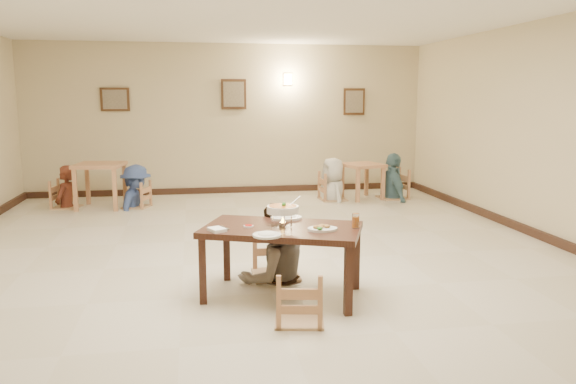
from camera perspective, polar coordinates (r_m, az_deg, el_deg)
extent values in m
plane|color=beige|center=(6.78, -3.01, -7.07)|extent=(10.00, 10.00, 0.00)
plane|color=white|center=(6.58, -3.25, 18.82)|extent=(10.00, 10.00, 0.00)
plane|color=beige|center=(11.49, -6.01, 7.35)|extent=(10.00, 0.00, 10.00)
plane|color=beige|center=(1.69, 16.82, -6.17)|extent=(10.00, 0.00, 10.00)
plane|color=beige|center=(8.02, 26.72, 5.41)|extent=(0.00, 10.00, 10.00)
cube|color=#321D15|center=(11.60, -5.88, 0.22)|extent=(8.00, 0.06, 0.12)
cube|color=#321D15|center=(8.21, 25.79, -4.64)|extent=(0.06, 10.00, 0.12)
cube|color=#3D2515|center=(11.51, -17.17, 8.98)|extent=(0.55, 0.03, 0.45)
cube|color=gray|center=(11.49, -17.18, 8.98)|extent=(0.45, 0.01, 0.37)
cube|color=#3D2515|center=(11.44, -5.54, 9.85)|extent=(0.50, 0.03, 0.60)
cube|color=gray|center=(11.43, -5.53, 9.86)|extent=(0.41, 0.01, 0.49)
cube|color=#3D2515|center=(11.89, 6.73, 9.10)|extent=(0.45, 0.03, 0.55)
cube|color=gray|center=(11.88, 6.75, 9.10)|extent=(0.37, 0.01, 0.45)
cube|color=#FFD88C|center=(11.58, -0.02, 11.38)|extent=(0.16, 0.05, 0.22)
cube|color=#3D2017|center=(5.47, -0.62, -3.85)|extent=(1.71, 1.34, 0.06)
cube|color=#3D2017|center=(5.42, -8.68, -7.95)|extent=(0.07, 0.07, 0.64)
cube|color=#3D2017|center=(5.11, 6.15, -8.97)|extent=(0.07, 0.07, 0.64)
cube|color=#3D2017|center=(6.07, -6.26, -5.96)|extent=(0.07, 0.07, 0.64)
cube|color=#3D2017|center=(5.80, 6.89, -6.72)|extent=(0.07, 0.07, 0.64)
cube|color=tan|center=(6.12, -1.27, -4.21)|extent=(0.50, 0.50, 0.05)
cube|color=tan|center=(4.92, 1.17, -8.56)|extent=(0.42, 0.42, 0.05)
imported|color=gray|center=(5.96, -1.44, -1.10)|extent=(0.97, 0.85, 1.68)
torus|color=silver|center=(5.46, -0.54, -2.14)|extent=(0.24, 0.24, 0.01)
cylinder|color=silver|center=(5.49, -0.54, -3.29)|extent=(0.06, 0.06, 0.04)
cone|color=#FFA526|center=(5.47, -0.54, -2.81)|extent=(0.04, 0.04, 0.05)
cylinder|color=white|center=(5.45, -0.54, -1.78)|extent=(0.31, 0.31, 0.07)
cylinder|color=#A6521A|center=(5.45, -0.54, -1.46)|extent=(0.27, 0.27, 0.02)
sphere|color=#2D7223|center=(5.44, -0.42, -1.28)|extent=(0.04, 0.04, 0.04)
cylinder|color=silver|center=(5.52, 0.59, -1.01)|extent=(0.14, 0.09, 0.10)
cylinder|color=silver|center=(5.54, 0.34, -2.65)|extent=(0.01, 0.01, 0.14)
cylinder|color=silver|center=(5.51, -1.61, -2.72)|extent=(0.01, 0.01, 0.14)
cylinder|color=silver|center=(5.37, -0.35, -3.06)|extent=(0.01, 0.01, 0.14)
cylinder|color=white|center=(5.79, -0.18, -2.65)|extent=(0.32, 0.32, 0.02)
ellipsoid|color=white|center=(5.79, -0.18, -2.58)|extent=(0.21, 0.18, 0.07)
cylinder|color=white|center=(5.09, -2.15, -4.40)|extent=(0.26, 0.26, 0.02)
ellipsoid|color=white|center=(5.09, -2.15, -4.34)|extent=(0.17, 0.14, 0.06)
cylinder|color=white|center=(5.32, 3.51, -3.78)|extent=(0.28, 0.28, 0.02)
sphere|color=#2D7223|center=(5.23, 3.24, -3.72)|extent=(0.05, 0.05, 0.05)
cylinder|color=white|center=(5.45, -4.04, -3.50)|extent=(0.10, 0.10, 0.02)
cylinder|color=#9E0200|center=(5.45, -4.04, -3.41)|extent=(0.08, 0.08, 0.01)
cube|color=white|center=(5.31, -7.24, -3.81)|extent=(0.19, 0.21, 0.03)
cube|color=silver|center=(5.40, -6.72, -3.64)|extent=(0.08, 0.17, 0.01)
cube|color=silver|center=(5.40, -6.38, -3.63)|extent=(0.08, 0.17, 0.01)
cylinder|color=white|center=(5.44, 6.89, -2.90)|extent=(0.07, 0.07, 0.14)
cylinder|color=orange|center=(5.44, 6.88, -3.04)|extent=(0.06, 0.06, 0.10)
cube|color=tan|center=(10.43, -18.60, 2.62)|extent=(0.89, 0.89, 0.06)
cube|color=tan|center=(10.26, -20.81, 0.15)|extent=(0.07, 0.07, 0.73)
cube|color=tan|center=(10.07, -17.18, 0.17)|extent=(0.07, 0.07, 0.73)
cube|color=tan|center=(10.90, -19.68, 0.73)|extent=(0.07, 0.07, 0.73)
cube|color=tan|center=(10.71, -16.24, 0.76)|extent=(0.07, 0.07, 0.73)
cube|color=tan|center=(10.88, 7.60, 2.73)|extent=(0.85, 0.85, 0.06)
cube|color=tan|center=(10.54, 7.11, 0.64)|extent=(0.07, 0.07, 0.62)
cube|color=tan|center=(10.85, 9.62, 0.83)|extent=(0.07, 0.07, 0.62)
cube|color=tan|center=(11.01, 5.52, 1.05)|extent=(0.07, 0.07, 0.62)
cube|color=tan|center=(11.31, 7.97, 1.23)|extent=(0.07, 0.07, 0.62)
cube|color=tan|center=(10.65, -21.68, 0.78)|extent=(0.44, 0.44, 0.05)
cube|color=tan|center=(10.32, -15.21, 0.72)|extent=(0.42, 0.42, 0.05)
cube|color=tan|center=(10.71, 4.59, 1.63)|extent=(0.47, 0.47, 0.05)
cube|color=tan|center=(11.02, 10.64, 1.91)|extent=(0.51, 0.51, 0.06)
imported|color=#5F2A1C|center=(10.61, -21.79, 2.53)|extent=(0.50, 0.63, 1.52)
imported|color=#425A95|center=(10.27, -15.30, 2.68)|extent=(0.81, 1.10, 1.53)
imported|color=silver|center=(10.67, 4.62, 3.47)|extent=(0.63, 0.86, 1.62)
imported|color=slate|center=(10.98, 10.70, 3.91)|extent=(0.50, 1.06, 1.77)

